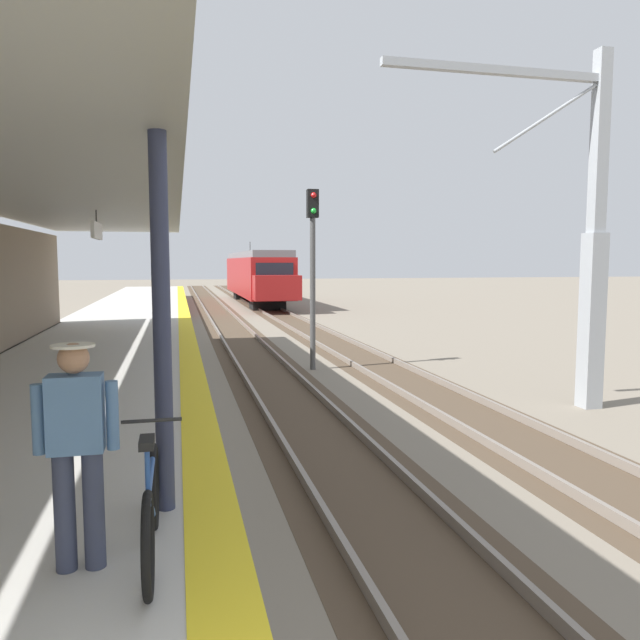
{
  "coord_description": "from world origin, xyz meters",
  "views": [
    {
      "loc": [
        -0.51,
        -1.18,
        3.14
      ],
      "look_at": [
        1.98,
        9.36,
        2.1
      ],
      "focal_mm": 33.99,
      "sensor_mm": 36.0,
      "label": 1
    }
  ],
  "objects_px": {
    "commuter_person": "(77,443)",
    "bicycle_beside_commuter": "(151,509)",
    "approaching_train": "(257,275)",
    "catenary_pylon_far_side": "(583,240)",
    "rail_signal_post": "(313,260)"
  },
  "relations": [
    {
      "from": "bicycle_beside_commuter",
      "to": "rail_signal_post",
      "type": "relative_size",
      "value": 0.35
    },
    {
      "from": "rail_signal_post",
      "to": "approaching_train",
      "type": "bearing_deg",
      "value": 85.95
    },
    {
      "from": "approaching_train",
      "to": "rail_signal_post",
      "type": "height_order",
      "value": "rail_signal_post"
    },
    {
      "from": "approaching_train",
      "to": "catenary_pylon_far_side",
      "type": "relative_size",
      "value": 2.61
    },
    {
      "from": "approaching_train",
      "to": "rail_signal_post",
      "type": "xyz_separation_m",
      "value": [
        -2.0,
        -28.25,
        1.02
      ]
    },
    {
      "from": "bicycle_beside_commuter",
      "to": "catenary_pylon_far_side",
      "type": "xyz_separation_m",
      "value": [
        8.55,
        6.64,
        2.31
      ]
    },
    {
      "from": "approaching_train",
      "to": "bicycle_beside_commuter",
      "type": "relative_size",
      "value": 10.77
    },
    {
      "from": "commuter_person",
      "to": "bicycle_beside_commuter",
      "type": "distance_m",
      "value": 0.74
    },
    {
      "from": "commuter_person",
      "to": "bicycle_beside_commuter",
      "type": "relative_size",
      "value": 0.92
    },
    {
      "from": "commuter_person",
      "to": "catenary_pylon_far_side",
      "type": "height_order",
      "value": "catenary_pylon_far_side"
    },
    {
      "from": "approaching_train",
      "to": "catenary_pylon_far_side",
      "type": "xyz_separation_m",
      "value": [
        2.51,
        -34.13,
        1.43
      ]
    },
    {
      "from": "commuter_person",
      "to": "bicycle_beside_commuter",
      "type": "xyz_separation_m",
      "value": [
        0.5,
        0.03,
        -0.55
      ]
    },
    {
      "from": "approaching_train",
      "to": "commuter_person",
      "type": "relative_size",
      "value": 11.74
    },
    {
      "from": "commuter_person",
      "to": "catenary_pylon_far_side",
      "type": "bearing_deg",
      "value": 36.36
    },
    {
      "from": "bicycle_beside_commuter",
      "to": "rail_signal_post",
      "type": "distance_m",
      "value": 13.29
    }
  ]
}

